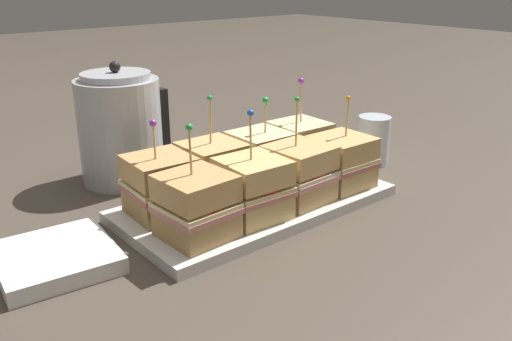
{
  "coord_description": "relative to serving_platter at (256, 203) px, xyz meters",
  "views": [
    {
      "loc": [
        -0.53,
        -0.64,
        0.38
      ],
      "look_at": [
        0.0,
        0.0,
        0.07
      ],
      "focal_mm": 38.0,
      "sensor_mm": 36.0,
      "label": 1
    }
  ],
  "objects": [
    {
      "name": "kettle_steel",
      "position": [
        -0.11,
        0.26,
        0.09
      ],
      "size": [
        0.17,
        0.15,
        0.22
      ],
      "color": "#B7BABF",
      "rests_on": "ground_plane"
    },
    {
      "name": "sandwich_back_center_left",
      "position": [
        -0.05,
        0.05,
        0.06
      ],
      "size": [
        0.1,
        0.1,
        0.17
      ],
      "color": "tan",
      "rests_on": "serving_platter"
    },
    {
      "name": "ground_plane",
      "position": [
        0.0,
        0.0,
        -0.01
      ],
      "size": [
        6.0,
        6.0,
        0.0
      ],
      "primitive_type": "plane",
      "color": "#4C4238"
    },
    {
      "name": "sandwich_back_center_right",
      "position": [
        0.05,
        0.05,
        0.06
      ],
      "size": [
        0.1,
        0.1,
        0.16
      ],
      "color": "beige",
      "rests_on": "serving_platter"
    },
    {
      "name": "serving_platter",
      "position": [
        0.0,
        0.0,
        0.0
      ],
      "size": [
        0.45,
        0.23,
        0.02
      ],
      "color": "silver",
      "rests_on": "ground_plane"
    },
    {
      "name": "drinking_glass",
      "position": [
        0.33,
        0.02,
        0.04
      ],
      "size": [
        0.07,
        0.07,
        0.1
      ],
      "color": "silver",
      "rests_on": "ground_plane"
    },
    {
      "name": "sandwich_front_center_left",
      "position": [
        -0.05,
        -0.05,
        0.06
      ],
      "size": [
        0.1,
        0.1,
        0.17
      ],
      "color": "tan",
      "rests_on": "serving_platter"
    },
    {
      "name": "sandwich_front_center_right",
      "position": [
        0.05,
        -0.05,
        0.06
      ],
      "size": [
        0.1,
        0.1,
        0.17
      ],
      "color": "tan",
      "rests_on": "serving_platter"
    },
    {
      "name": "sandwich_front_far_right",
      "position": [
        0.15,
        -0.05,
        0.05
      ],
      "size": [
        0.1,
        0.1,
        0.16
      ],
      "color": "tan",
      "rests_on": "serving_platter"
    },
    {
      "name": "napkin_stack",
      "position": [
        -0.33,
        0.03,
        0.0
      ],
      "size": [
        0.16,
        0.16,
        0.02
      ],
      "color": "white",
      "rests_on": "ground_plane"
    },
    {
      "name": "sandwich_front_far_left",
      "position": [
        -0.15,
        -0.05,
        0.06
      ],
      "size": [
        0.1,
        0.1,
        0.17
      ],
      "color": "tan",
      "rests_on": "serving_platter"
    },
    {
      "name": "sandwich_back_far_left",
      "position": [
        -0.15,
        0.05,
        0.06
      ],
      "size": [
        0.1,
        0.1,
        0.15
      ],
      "color": "tan",
      "rests_on": "serving_platter"
    },
    {
      "name": "sandwich_back_far_right",
      "position": [
        0.15,
        0.05,
        0.06
      ],
      "size": [
        0.1,
        0.1,
        0.17
      ],
      "color": "beige",
      "rests_on": "serving_platter"
    }
  ]
}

